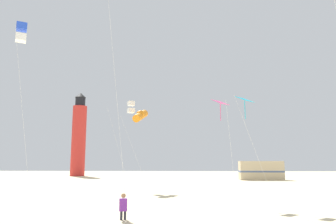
# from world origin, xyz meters

# --- Properties ---
(kite_flyer_standing) EXTENTS (0.40, 0.54, 1.16)m
(kite_flyer_standing) POSITION_xyz_m (-1.98, 6.28, 0.61)
(kite_flyer_standing) COLOR #722D99
(kite_flyer_standing) RESTS_ON ground
(kite_diamond_rainbow) EXTENTS (1.50, 1.50, 6.52)m
(kite_diamond_rainbow) POSITION_xyz_m (2.96, 12.67, 6.11)
(kite_diamond_rainbow) COLOR silver
(kite_diamond_rainbow) RESTS_ON ground
(kite_diamond_cyan) EXTENTS (2.23, 2.00, 6.47)m
(kite_diamond_cyan) POSITION_xyz_m (4.30, 11.49, 6.05)
(kite_diamond_cyan) COLOR silver
(kite_diamond_cyan) RESTS_ON ground
(kite_box_blue) EXTENTS (1.59, 1.59, 10.90)m
(kite_box_blue) POSITION_xyz_m (-9.25, 10.18, 10.30)
(kite_box_blue) COLOR silver
(kite_box_blue) RESTS_ON ground
(kite_tube_orange) EXTENTS (2.82, 2.99, 7.53)m
(kite_tube_orange) POSITION_xyz_m (-3.52, 21.47, 6.83)
(kite_tube_orange) COLOR silver
(kite_tube_orange) RESTS_ON ground
(kite_box_white) EXTENTS (2.80, 2.70, 8.48)m
(kite_box_white) POSITION_xyz_m (-4.69, 22.99, 7.89)
(kite_box_white) COLOR silver
(kite_box_white) RESTS_ON ground
(lighthouse_distant) EXTENTS (2.80, 2.80, 16.80)m
(lighthouse_distant) POSITION_xyz_m (-20.99, 55.82, 7.84)
(lighthouse_distant) COLOR red
(lighthouse_distant) RESTS_ON ground
(rv_van_tan) EXTENTS (6.45, 2.36, 2.80)m
(rv_van_tan) POSITION_xyz_m (11.83, 42.33, 1.39)
(rv_van_tan) COLOR #C6B28C
(rv_van_tan) RESTS_ON ground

